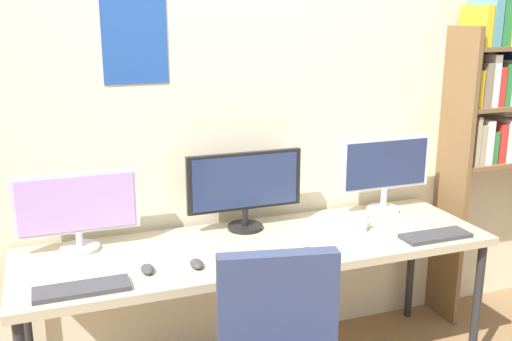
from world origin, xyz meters
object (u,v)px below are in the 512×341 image
at_px(monitor_right, 385,169).
at_px(coffee_mug, 360,223).
at_px(bookshelf, 505,111).
at_px(keyboard_left, 82,289).
at_px(monitor_center, 245,186).
at_px(mouse_left_side, 148,269).
at_px(keyboard_center, 278,259).
at_px(keyboard_right, 435,236).
at_px(mouse_right_side, 197,264).
at_px(desk, 260,253).
at_px(monitor_left, 77,208).

height_order(monitor_right, coffee_mug, monitor_right).
distance_m(bookshelf, monitor_right, 0.85).
bearing_deg(keyboard_left, monitor_center, 27.77).
height_order(mouse_left_side, coffee_mug, coffee_mug).
xyz_separation_m(monitor_center, coffee_mug, (0.54, -0.23, -0.18)).
distance_m(monitor_center, keyboard_center, 0.49).
height_order(keyboard_left, coffee_mug, coffee_mug).
bearing_deg(keyboard_right, bookshelf, 30.47).
bearing_deg(mouse_left_side, keyboard_left, -162.74).
bearing_deg(monitor_center, keyboard_center, -90.00).
bearing_deg(keyboard_left, mouse_right_side, 7.74).
height_order(desk, coffee_mug, coffee_mug).
bearing_deg(mouse_left_side, monitor_right, 14.48).
distance_m(monitor_left, monitor_center, 0.82).
xyz_separation_m(desk, monitor_right, (0.82, 0.21, 0.29)).
bearing_deg(coffee_mug, bookshelf, 13.01).
relative_size(bookshelf, coffee_mug, 18.21).
xyz_separation_m(keyboard_center, coffee_mug, (0.54, 0.21, 0.04)).
xyz_separation_m(bookshelf, mouse_left_side, (-2.19, -0.38, -0.50)).
relative_size(monitor_left, keyboard_left, 1.50).
relative_size(monitor_right, coffee_mug, 5.10).
distance_m(monitor_right, keyboard_center, 0.96).
relative_size(monitor_center, keyboard_center, 1.60).
relative_size(desk, monitor_left, 4.03).
relative_size(bookshelf, monitor_right, 3.57).
bearing_deg(monitor_right, monitor_center, 180.00).
height_order(desk, keyboard_right, keyboard_right).
height_order(keyboard_left, keyboard_center, same).
bearing_deg(keyboard_center, coffee_mug, 21.33).
bearing_deg(keyboard_left, keyboard_right, 0.00).
bearing_deg(mouse_right_side, bookshelf, 11.29).
bearing_deg(monitor_right, coffee_mug, -140.21).
distance_m(keyboard_left, coffee_mug, 1.39).
xyz_separation_m(monitor_right, keyboard_left, (-1.66, -0.44, -0.23)).
bearing_deg(monitor_left, mouse_right_side, -39.11).
relative_size(keyboard_left, coffee_mug, 3.55).
distance_m(monitor_left, monitor_right, 1.63).
bearing_deg(bookshelf, mouse_right_side, -168.71).
bearing_deg(bookshelf, mouse_left_side, -170.27).
height_order(monitor_right, keyboard_right, monitor_right).
distance_m(desk, monitor_center, 0.35).
bearing_deg(monitor_center, keyboard_left, -152.23).
distance_m(monitor_right, mouse_left_side, 1.44).
height_order(desk, keyboard_center, keyboard_center).
bearing_deg(mouse_left_side, monitor_center, 32.30).
relative_size(bookshelf, keyboard_center, 5.16).
xyz_separation_m(desk, mouse_right_side, (-0.35, -0.16, 0.07)).
bearing_deg(keyboard_left, mouse_left_side, 17.26).
xyz_separation_m(monitor_right, mouse_right_side, (-1.17, -0.38, -0.23)).
bearing_deg(mouse_right_side, monitor_left, 140.89).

